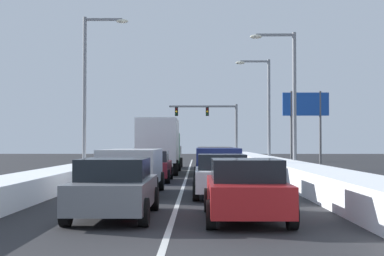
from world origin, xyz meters
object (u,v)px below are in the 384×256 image
Objects in this scene: sedan_maroon_center_lane_third at (151,166)px; street_lamp_right_near at (288,90)px; street_lamp_left_mid at (90,82)px; sedan_black_right_lane_fifth at (216,159)px; suv_silver_center_lane_second at (132,167)px; suv_navy_right_lane_third at (217,162)px; roadside_sign_right at (306,112)px; box_truck_center_lane_fourth at (159,143)px; sedan_gray_center_lane_nearest at (115,188)px; sedan_white_right_lane_second at (221,175)px; suv_charcoal_center_lane_fifth at (168,155)px; suv_tan_right_lane_fourth at (214,158)px; street_lamp_right_mid at (264,103)px; sedan_red_right_lane_nearest at (246,189)px; traffic_light_gantry at (215,120)px.

street_lamp_right_near is (7.51, 4.31, 4.19)m from sedan_maroon_center_lane_third.
street_lamp_left_mid is at bearing 177.63° from street_lamp_right_near.
suv_silver_center_lane_second reaches higher than sedan_black_right_lane_fifth.
sedan_maroon_center_lane_third is 0.54× the size of street_lamp_right_near.
suv_navy_right_lane_third is 0.89× the size of roadside_sign_right.
box_truck_center_lane_fourth reaches higher than suv_silver_center_lane_second.
box_truck_center_lane_fourth is at bearing 89.84° from suv_silver_center_lane_second.
box_truck_center_lane_fourth is 0.87× the size of street_lamp_right_near.
sedan_gray_center_lane_nearest is 0.82× the size of roadside_sign_right.
street_lamp_right_near reaches higher than roadside_sign_right.
suv_charcoal_center_lane_fifth is at bearing 97.79° from sedan_white_right_lane_second.
sedan_black_right_lane_fifth is (0.31, 5.77, -0.25)m from suv_tan_right_lane_fourth.
sedan_white_right_lane_second is 23.65m from street_lamp_right_mid.
street_lamp_right_mid reaches higher than suv_tan_right_lane_fourth.
suv_navy_right_lane_third is at bearing -117.76° from roadside_sign_right.
box_truck_center_lane_fourth is (-0.29, 20.70, 1.14)m from sedan_gray_center_lane_nearest.
suv_silver_center_lane_second is at bearing -90.41° from suv_charcoal_center_lane_fifth.
street_lamp_left_mid is (-4.02, -10.13, 4.47)m from suv_charcoal_center_lane_fifth.
suv_charcoal_center_lane_fifth is at bearing -179.48° from street_lamp_right_mid.
sedan_red_right_lane_nearest is 0.92× the size of suv_charcoal_center_lane_fifth.
roadside_sign_right is (13.79, 6.10, -1.47)m from street_lamp_left_mid.
street_lamp_left_mid reaches higher than suv_tan_right_lane_fourth.
sedan_maroon_center_lane_third is 0.54× the size of street_lamp_right_mid.
suv_charcoal_center_lane_fifth is (-0.18, 28.41, 0.25)m from sedan_gray_center_lane_nearest.
street_lamp_right_near is at bearing -89.50° from street_lamp_right_mid.
sedan_red_right_lane_nearest is 3.31m from sedan_gray_center_lane_nearest.
traffic_light_gantry is at bearing 89.08° from sedan_red_right_lane_nearest.
street_lamp_left_mid is at bearing -105.93° from traffic_light_gantry.
sedan_maroon_center_lane_third is at bearing 88.82° from suv_silver_center_lane_second.
sedan_maroon_center_lane_third is at bearing 104.07° from sedan_red_right_lane_nearest.
sedan_white_right_lane_second and sedan_black_right_lane_fifth have the same top height.
suv_silver_center_lane_second is at bearing -122.15° from suv_navy_right_lane_third.
suv_silver_center_lane_second is 23.53m from street_lamp_right_mid.
suv_tan_right_lane_fourth reaches higher than sedan_red_right_lane_nearest.
sedan_gray_center_lane_nearest is 0.48× the size of street_lamp_left_mid.
traffic_light_gantry is 23.44m from roadside_sign_right.
box_truck_center_lane_fourth is 11.24m from street_lamp_right_mid.
street_lamp_right_mid is at bearing 75.76° from sedan_gray_center_lane_nearest.
suv_navy_right_lane_third is at bearing 75.72° from sedan_gray_center_lane_nearest.
traffic_light_gantry is 0.91× the size of street_lamp_right_mid.
street_lamp_right_near reaches higher than suv_navy_right_lane_third.
roadside_sign_right is (2.28, 6.57, -0.93)m from street_lamp_right_near.
box_truck_center_lane_fourth is at bearing 90.81° from sedan_gray_center_lane_nearest.
suv_silver_center_lane_second is at bearing -90.16° from box_truck_center_lane_fourth.
traffic_light_gantry is (0.76, 47.54, 3.73)m from sedan_red_right_lane_nearest.
suv_navy_right_lane_third is 1.09× the size of sedan_gray_center_lane_nearest.
street_lamp_left_mid reaches higher than traffic_light_gantry.
street_lamp_left_mid is (-11.42, -10.20, 0.51)m from street_lamp_right_mid.
sedan_red_right_lane_nearest is at bearing -62.45° from suv_silver_center_lane_second.
sedan_maroon_center_lane_third is at bearing -50.12° from street_lamp_left_mid.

